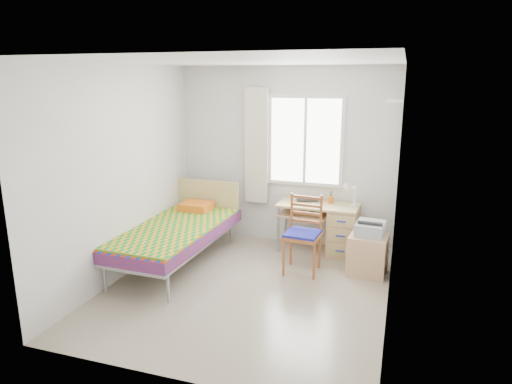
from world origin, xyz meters
TOP-DOWN VIEW (x-y plane):
  - floor at (0.00, 0.00)m, footprint 3.50×3.50m
  - ceiling at (0.00, 0.00)m, footprint 3.50×3.50m
  - wall_back at (0.00, 1.75)m, footprint 3.20×0.00m
  - wall_left at (-1.60, 0.00)m, footprint 0.00×3.50m
  - wall_right at (1.60, 0.00)m, footprint 0.00×3.50m
  - window at (0.30, 1.73)m, footprint 1.10×0.04m
  - curtain at (-0.42, 1.68)m, footprint 0.35×0.05m
  - floating_shelf at (1.49, 1.40)m, footprint 0.20×0.32m
  - bed at (-1.13, 0.47)m, footprint 1.09×2.20m
  - desk at (0.85, 1.47)m, footprint 1.14×0.55m
  - chair at (0.52, 0.75)m, footprint 0.46×0.46m
  - cabinet at (1.31, 0.90)m, footprint 0.50×0.45m
  - printer at (1.32, 0.94)m, footprint 0.37×0.42m
  - laptop at (0.40, 1.54)m, footprint 0.38×0.30m
  - pen_cup at (0.72, 1.59)m, footprint 0.10×0.10m
  - task_lamp at (1.00, 1.43)m, footprint 0.21×0.30m
  - book at (0.40, 1.48)m, footprint 0.18×0.24m

SIDE VIEW (x-z plane):
  - floor at x=0.00m, z-range 0.00..0.00m
  - cabinet at x=1.31m, z-range 0.00..0.51m
  - desk at x=0.85m, z-range 0.03..0.73m
  - bed at x=-1.13m, z-range -0.01..0.92m
  - chair at x=0.52m, z-range 0.06..1.05m
  - book at x=0.40m, z-range 0.58..0.60m
  - printer at x=1.32m, z-range 0.51..0.68m
  - laptop at x=0.40m, z-range 0.70..0.73m
  - pen_cup at x=0.72m, z-range 0.70..0.80m
  - task_lamp at x=1.00m, z-range 0.74..1.10m
  - wall_left at x=-1.60m, z-range -0.45..3.05m
  - wall_right at x=1.60m, z-range -0.45..3.05m
  - wall_back at x=0.00m, z-range -0.30..2.90m
  - curtain at x=-0.42m, z-range 0.60..2.30m
  - window at x=0.30m, z-range 0.90..2.20m
  - floating_shelf at x=1.49m, z-range 2.13..2.17m
  - ceiling at x=0.00m, z-range 2.60..2.60m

